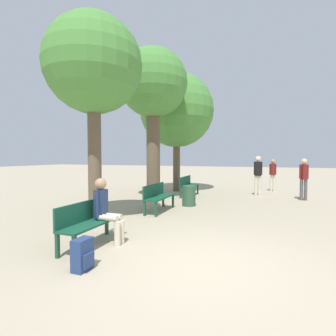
# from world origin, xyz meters

# --- Properties ---
(ground_plane) EXTENTS (80.00, 80.00, 0.00)m
(ground_plane) POSITION_xyz_m (0.00, 0.00, 0.00)
(ground_plane) COLOR tan
(bench_row_0) EXTENTS (0.45, 1.55, 0.85)m
(bench_row_0) POSITION_xyz_m (-2.25, 0.18, 0.51)
(bench_row_0) COLOR #144733
(bench_row_0) RESTS_ON ground_plane
(bench_row_1) EXTENTS (0.45, 1.55, 0.85)m
(bench_row_1) POSITION_xyz_m (-2.25, 3.56, 0.51)
(bench_row_1) COLOR #144733
(bench_row_1) RESTS_ON ground_plane
(bench_row_2) EXTENTS (0.45, 1.55, 0.85)m
(bench_row_2) POSITION_xyz_m (-2.25, 6.94, 0.51)
(bench_row_2) COLOR #144733
(bench_row_2) RESTS_ON ground_plane
(tree_row_0) EXTENTS (2.51, 2.51, 5.35)m
(tree_row_0) POSITION_xyz_m (-3.24, 1.72, 4.03)
(tree_row_0) COLOR brown
(tree_row_0) RESTS_ON ground_plane
(tree_row_1) EXTENTS (2.69, 2.69, 5.95)m
(tree_row_1) POSITION_xyz_m (-3.24, 5.49, 4.46)
(tree_row_1) COLOR brown
(tree_row_1) RESTS_ON ground_plane
(tree_row_2) EXTENTS (3.64, 3.64, 5.83)m
(tree_row_2) POSITION_xyz_m (-3.24, 8.34, 3.99)
(tree_row_2) COLOR brown
(tree_row_2) RESTS_ON ground_plane
(person_seated) EXTENTS (0.60, 0.34, 1.30)m
(person_seated) POSITION_xyz_m (-2.02, 0.42, 0.69)
(person_seated) COLOR beige
(person_seated) RESTS_ON ground_plane
(backpack) EXTENTS (0.23, 0.32, 0.49)m
(backpack) POSITION_xyz_m (-1.62, -0.79, 0.24)
(backpack) COLOR navy
(backpack) RESTS_ON ground_plane
(pedestrian_near) EXTENTS (0.35, 0.24, 1.74)m
(pedestrian_near) POSITION_xyz_m (0.61, 8.08, 1.00)
(pedestrian_near) COLOR beige
(pedestrian_near) RESTS_ON ground_plane
(pedestrian_mid) EXTENTS (0.32, 0.23, 1.59)m
(pedestrian_mid) POSITION_xyz_m (1.25, 9.84, 0.91)
(pedestrian_mid) COLOR beige
(pedestrian_mid) RESTS_ON ground_plane
(pedestrian_far) EXTENTS (0.33, 0.28, 1.65)m
(pedestrian_far) POSITION_xyz_m (2.34, 7.47, 0.94)
(pedestrian_far) COLOR #4C4C4C
(pedestrian_far) RESTS_ON ground_plane
(trash_bin) EXTENTS (0.47, 0.47, 0.70)m
(trash_bin) POSITION_xyz_m (-1.57, 4.77, 0.35)
(trash_bin) COLOR #2D5138
(trash_bin) RESTS_ON ground_plane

